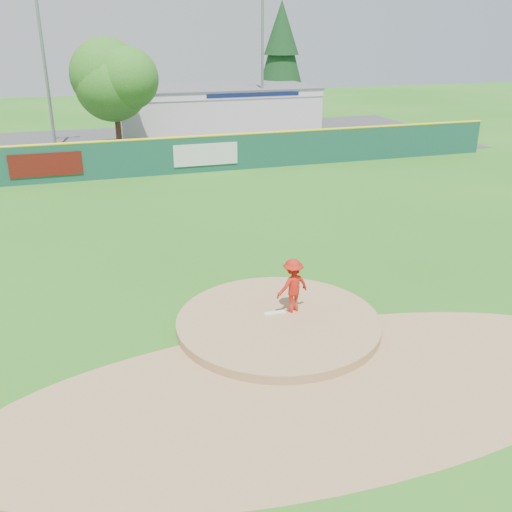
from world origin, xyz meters
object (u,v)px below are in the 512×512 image
object	(u,v)px
van	(90,156)
conifer_tree	(281,52)
pool_building_grp	(214,108)
pitcher	(293,285)
light_pole_left	(43,53)
light_pole_right	(262,57)
deciduous_tree	(114,79)

from	to	relation	value
van	conifer_tree	distance (m)	23.27
pool_building_grp	pitcher	bearing A→B (deg)	-99.81
light_pole_left	light_pole_right	size ratio (longest dim) A/B	1.10
deciduous_tree	light_pole_right	size ratio (longest dim) A/B	0.74
deciduous_tree	light_pole_left	size ratio (longest dim) A/B	0.67
van	light_pole_left	distance (m)	8.40
pitcher	deciduous_tree	distance (m)	25.05
van	light_pole_left	world-z (taller)	light_pole_left
light_pole_left	light_pole_right	xyz separation A→B (m)	(15.00, 2.00, -0.51)
pool_building_grp	light_pole_right	world-z (taller)	light_pole_right
pitcher	deciduous_tree	world-z (taller)	deciduous_tree
pitcher	pool_building_grp	xyz separation A→B (m)	(5.48, 31.66, 0.65)
deciduous_tree	light_pole_left	distance (m)	4.72
pitcher	light_pole_left	bearing A→B (deg)	-91.89
van	conifer_tree	size ratio (longest dim) A/B	0.52
pool_building_grp	conifer_tree	distance (m)	8.95
pitcher	pool_building_grp	world-z (taller)	pool_building_grp
van	light_pole_right	xyz separation A→B (m)	(12.98, 8.16, 4.83)
conifer_tree	van	bearing A→B (deg)	-138.25
van	light_pole_right	world-z (taller)	light_pole_right
conifer_tree	light_pole_right	distance (m)	8.06
pool_building_grp	deciduous_tree	distance (m)	11.01
conifer_tree	light_pole_right	size ratio (longest dim) A/B	0.95
light_pole_left	pitcher	bearing A→B (deg)	-76.26
pitcher	van	bearing A→B (deg)	-93.25
pitcher	light_pole_left	world-z (taller)	light_pole_left
conifer_tree	pitcher	bearing A→B (deg)	-109.28
deciduous_tree	light_pole_left	xyz separation A→B (m)	(-4.00, 2.00, 1.50)
van	pool_building_grp	xyz separation A→B (m)	(9.98, 11.15, 0.95)
light_pole_right	pool_building_grp	bearing A→B (deg)	135.05
van	light_pole_left	bearing A→B (deg)	32.04
pool_building_grp	light_pole_right	distance (m)	5.75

